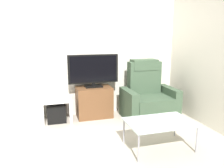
{
  "coord_description": "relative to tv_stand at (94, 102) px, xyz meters",
  "views": [
    {
      "loc": [
        -0.81,
        -3.37,
        1.57
      ],
      "look_at": [
        0.35,
        0.5,
        0.7
      ],
      "focal_mm": 37.66,
      "sensor_mm": 36.0,
      "label": 1
    }
  ],
  "objects": [
    {
      "name": "cell_phone",
      "position": [
        0.47,
        -1.53,
        0.1
      ],
      "size": [
        0.11,
        0.16,
        0.01
      ],
      "primitive_type": "cube",
      "rotation": [
        0.0,
        0.0,
        0.31
      ],
      "color": "#B7B7BC",
      "rests_on": "coffee_table"
    },
    {
      "name": "side_table",
      "position": [
        -0.72,
        -0.04,
        0.08
      ],
      "size": [
        0.54,
        0.54,
        0.44
      ],
      "color": "white",
      "rests_on": "ground"
    },
    {
      "name": "wall_back",
      "position": [
        -0.1,
        0.27,
        1.01
      ],
      "size": [
        6.4,
        0.06,
        2.6
      ],
      "primitive_type": "cube",
      "color": "beige",
      "rests_on": "ground"
    },
    {
      "name": "book_upright",
      "position": [
        -0.82,
        -0.06,
        0.25
      ],
      "size": [
        0.04,
        0.12,
        0.22
      ],
      "primitive_type": "cube",
      "color": "white",
      "rests_on": "side_table"
    },
    {
      "name": "game_console",
      "position": [
        -0.68,
        -0.03,
        0.27
      ],
      "size": [
        0.07,
        0.2,
        0.25
      ],
      "primitive_type": "cube",
      "color": "white",
      "rests_on": "side_table"
    },
    {
      "name": "wall_side",
      "position": [
        1.78,
        -0.86,
        1.01
      ],
      "size": [
        0.06,
        4.48,
        2.6
      ],
      "primitive_type": "cube",
      "color": "beige",
      "rests_on": "ground"
    },
    {
      "name": "coffee_table",
      "position": [
        0.59,
        -1.5,
        0.07
      ],
      "size": [
        0.9,
        0.6,
        0.39
      ],
      "color": "#B2C6C1",
      "rests_on": "ground"
    },
    {
      "name": "ground_plane",
      "position": [
        -0.1,
        -0.86,
        -0.29
      ],
      "size": [
        6.4,
        6.4,
        0.0
      ],
      "primitive_type": "plane",
      "color": "#B2A899"
    },
    {
      "name": "recliner_armchair",
      "position": [
        0.99,
        -0.28,
        0.08
      ],
      "size": [
        0.98,
        0.78,
        1.08
      ],
      "rotation": [
        0.0,
        0.0,
        0.06
      ],
      "color": "#384C38",
      "rests_on": "ground"
    },
    {
      "name": "subwoofer_box",
      "position": [
        -0.72,
        -0.04,
        -0.13
      ],
      "size": [
        0.33,
        0.33,
        0.33
      ],
      "primitive_type": "cube",
      "color": "black",
      "rests_on": "ground"
    },
    {
      "name": "tv_stand",
      "position": [
        0.0,
        0.0,
        0.0
      ],
      "size": [
        0.66,
        0.42,
        0.58
      ],
      "color": "brown",
      "rests_on": "ground"
    },
    {
      "name": "television",
      "position": [
        0.0,
        0.02,
        0.61
      ],
      "size": [
        0.95,
        0.2,
        0.61
      ],
      "color": "black",
      "rests_on": "tv_stand"
    }
  ]
}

